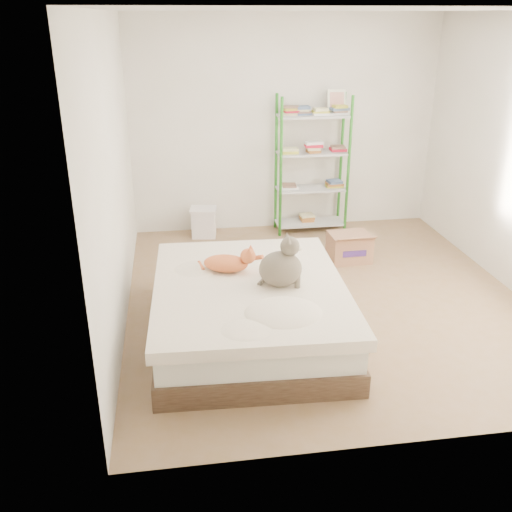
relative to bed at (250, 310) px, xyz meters
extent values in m
cube|color=#97795C|center=(0.83, 0.63, -0.25)|extent=(3.80, 4.20, 0.01)
cube|color=silver|center=(0.83, 0.63, 2.35)|extent=(3.80, 4.20, 0.01)
cube|color=white|center=(0.83, 2.73, 1.05)|extent=(3.80, 0.01, 2.60)
cube|color=white|center=(0.83, -1.47, 1.05)|extent=(3.80, 0.01, 2.60)
cube|color=white|center=(-1.07, 0.63, 1.05)|extent=(0.01, 4.20, 2.60)
cube|color=brown|center=(0.00, 0.00, -0.16)|extent=(1.63, 2.00, 0.19)
cube|color=white|center=(0.00, 0.00, 0.05)|extent=(1.58, 1.94, 0.21)
cube|color=beige|center=(0.00, 0.00, 0.20)|extent=(1.66, 2.04, 0.10)
cylinder|color=#2E8927|center=(0.71, 2.35, 0.60)|extent=(0.04, 0.04, 1.70)
cylinder|color=#2E8927|center=(0.71, 2.67, 0.60)|extent=(0.04, 0.04, 1.70)
cylinder|color=#2E8927|center=(1.55, 2.35, 0.60)|extent=(0.04, 0.04, 1.70)
cylinder|color=#2E8927|center=(1.55, 2.67, 0.60)|extent=(0.04, 0.04, 1.70)
cube|color=silver|center=(1.13, 2.51, -0.15)|extent=(0.86, 0.34, 0.02)
cube|color=silver|center=(1.13, 2.51, 0.30)|extent=(0.86, 0.34, 0.02)
cube|color=silver|center=(1.13, 2.51, 0.75)|extent=(0.86, 0.34, 0.02)
cube|color=silver|center=(1.13, 2.51, 1.20)|extent=(0.86, 0.34, 0.02)
cube|color=red|center=(1.13, 2.51, -0.09)|extent=(0.20, 0.16, 0.09)
cube|color=red|center=(0.83, 2.51, 0.36)|extent=(0.20, 0.16, 0.09)
cube|color=red|center=(1.43, 2.51, 0.36)|extent=(0.20, 0.16, 0.09)
cube|color=red|center=(0.83, 2.51, 0.81)|extent=(0.20, 0.16, 0.09)
cube|color=red|center=(1.13, 2.51, 0.81)|extent=(0.20, 0.16, 0.09)
cube|color=red|center=(1.43, 2.51, 0.81)|extent=(0.20, 0.16, 0.09)
cube|color=red|center=(0.83, 2.51, 1.26)|extent=(0.20, 0.16, 0.09)
cube|color=red|center=(1.03, 2.51, 1.26)|extent=(0.20, 0.16, 0.09)
cube|color=red|center=(1.23, 2.51, 1.26)|extent=(0.20, 0.16, 0.09)
cube|color=red|center=(1.43, 2.51, 1.26)|extent=(0.20, 0.16, 0.09)
cube|color=white|center=(1.42, 2.56, 1.35)|extent=(0.22, 0.08, 0.28)
cube|color=#CA4736|center=(1.42, 2.55, 1.35)|extent=(0.17, 0.06, 0.21)
cube|color=tan|center=(1.34, 1.48, -0.10)|extent=(0.46, 0.37, 0.31)
cube|color=#44287D|center=(1.33, 1.30, -0.10)|extent=(0.27, 0.02, 0.07)
cube|color=tan|center=(1.34, 1.30, 0.06)|extent=(0.45, 0.15, 0.10)
cube|color=white|center=(-0.23, 2.48, -0.08)|extent=(0.32, 0.29, 0.34)
cube|color=white|center=(-0.23, 2.48, 0.10)|extent=(0.35, 0.32, 0.03)
camera|label=1|loc=(-0.58, -4.22, 2.31)|focal=40.00mm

